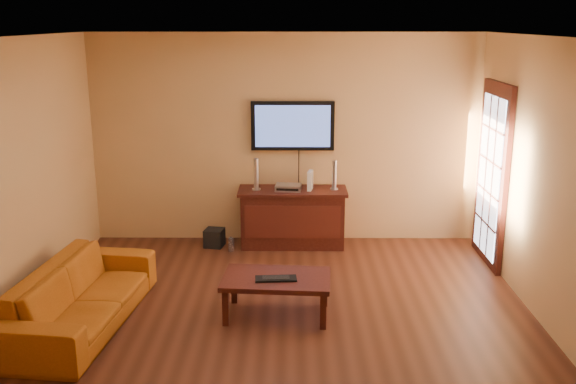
{
  "coord_description": "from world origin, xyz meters",
  "views": [
    {
      "loc": [
        0.09,
        -5.68,
        2.85
      ],
      "look_at": [
        0.05,
        0.8,
        1.1
      ],
      "focal_mm": 40.0,
      "sensor_mm": 36.0,
      "label": 1
    }
  ],
  "objects_px": {
    "game_console": "(310,180)",
    "keyboard": "(276,278)",
    "av_receiver": "(288,187)",
    "subwoofer": "(214,238)",
    "media_console": "(293,217)",
    "television": "(293,126)",
    "speaker_right": "(334,176)",
    "coffee_table": "(277,282)",
    "speaker_left": "(256,176)",
    "sofa": "(81,286)",
    "bottle": "(231,245)"
  },
  "relations": [
    {
      "from": "speaker_left",
      "to": "av_receiver",
      "type": "relative_size",
      "value": 1.26
    },
    {
      "from": "coffee_table",
      "to": "speaker_right",
      "type": "xyz_separation_m",
      "value": [
        0.69,
        2.07,
        0.57
      ]
    },
    {
      "from": "speaker_left",
      "to": "game_console",
      "type": "xyz_separation_m",
      "value": [
        0.69,
        0.01,
        -0.06
      ]
    },
    {
      "from": "television",
      "to": "keyboard",
      "type": "distance_m",
      "value": 2.6
    },
    {
      "from": "media_console",
      "to": "speaker_right",
      "type": "xyz_separation_m",
      "value": [
        0.53,
        0.01,
        0.54
      ]
    },
    {
      "from": "bottle",
      "to": "keyboard",
      "type": "relative_size",
      "value": 0.48
    },
    {
      "from": "television",
      "to": "coffee_table",
      "type": "xyz_separation_m",
      "value": [
        -0.16,
        -2.28,
        -1.18
      ]
    },
    {
      "from": "keyboard",
      "to": "bottle",
      "type": "bearing_deg",
      "value": 108.29
    },
    {
      "from": "av_receiver",
      "to": "television",
      "type": "bearing_deg",
      "value": 83.67
    },
    {
      "from": "sofa",
      "to": "speaker_right",
      "type": "bearing_deg",
      "value": -41.9
    },
    {
      "from": "media_console",
      "to": "keyboard",
      "type": "bearing_deg",
      "value": -94.36
    },
    {
      "from": "speaker_left",
      "to": "bottle",
      "type": "relative_size",
      "value": 2.07
    },
    {
      "from": "speaker_left",
      "to": "game_console",
      "type": "height_order",
      "value": "speaker_left"
    },
    {
      "from": "av_receiver",
      "to": "subwoofer",
      "type": "bearing_deg",
      "value": -172.3
    },
    {
      "from": "subwoofer",
      "to": "bottle",
      "type": "xyz_separation_m",
      "value": [
        0.23,
        -0.19,
        -0.02
      ]
    },
    {
      "from": "game_console",
      "to": "keyboard",
      "type": "bearing_deg",
      "value": -89.71
    },
    {
      "from": "bottle",
      "to": "game_console",
      "type": "bearing_deg",
      "value": 13.8
    },
    {
      "from": "media_console",
      "to": "coffee_table",
      "type": "height_order",
      "value": "media_console"
    },
    {
      "from": "television",
      "to": "game_console",
      "type": "height_order",
      "value": "television"
    },
    {
      "from": "television",
      "to": "coffee_table",
      "type": "relative_size",
      "value": 0.97
    },
    {
      "from": "coffee_table",
      "to": "keyboard",
      "type": "bearing_deg",
      "value": -93.85
    },
    {
      "from": "av_receiver",
      "to": "subwoofer",
      "type": "relative_size",
      "value": 1.4
    },
    {
      "from": "av_receiver",
      "to": "game_console",
      "type": "distance_m",
      "value": 0.29
    },
    {
      "from": "coffee_table",
      "to": "speaker_right",
      "type": "distance_m",
      "value": 2.25
    },
    {
      "from": "television",
      "to": "subwoofer",
      "type": "distance_m",
      "value": 1.76
    },
    {
      "from": "coffee_table",
      "to": "av_receiver",
      "type": "distance_m",
      "value": 2.08
    },
    {
      "from": "speaker_right",
      "to": "keyboard",
      "type": "relative_size",
      "value": 0.92
    },
    {
      "from": "speaker_right",
      "to": "game_console",
      "type": "relative_size",
      "value": 1.55
    },
    {
      "from": "television",
      "to": "media_console",
      "type": "bearing_deg",
      "value": -90.0
    },
    {
      "from": "subwoofer",
      "to": "av_receiver",
      "type": "bearing_deg",
      "value": 12.58
    },
    {
      "from": "coffee_table",
      "to": "television",
      "type": "bearing_deg",
      "value": 86.05
    },
    {
      "from": "subwoofer",
      "to": "keyboard",
      "type": "xyz_separation_m",
      "value": [
        0.85,
        -2.06,
        0.3
      ]
    },
    {
      "from": "sofa",
      "to": "speaker_left",
      "type": "height_order",
      "value": "speaker_left"
    },
    {
      "from": "sofa",
      "to": "coffee_table",
      "type": "bearing_deg",
      "value": -77.36
    },
    {
      "from": "coffee_table",
      "to": "keyboard",
      "type": "height_order",
      "value": "keyboard"
    },
    {
      "from": "speaker_left",
      "to": "subwoofer",
      "type": "height_order",
      "value": "speaker_left"
    },
    {
      "from": "television",
      "to": "bottle",
      "type": "xyz_separation_m",
      "value": [
        -0.78,
        -0.48,
        -1.44
      ]
    },
    {
      "from": "media_console",
      "to": "coffee_table",
      "type": "bearing_deg",
      "value": -94.38
    },
    {
      "from": "coffee_table",
      "to": "game_console",
      "type": "bearing_deg",
      "value": 79.48
    },
    {
      "from": "media_console",
      "to": "bottle",
      "type": "xyz_separation_m",
      "value": [
        -0.78,
        -0.25,
        -0.28
      ]
    },
    {
      "from": "coffee_table",
      "to": "speaker_right",
      "type": "height_order",
      "value": "speaker_right"
    },
    {
      "from": "av_receiver",
      "to": "subwoofer",
      "type": "distance_m",
      "value": 1.17
    },
    {
      "from": "keyboard",
      "to": "media_console",
      "type": "bearing_deg",
      "value": 85.64
    },
    {
      "from": "speaker_right",
      "to": "subwoofer",
      "type": "bearing_deg",
      "value": -177.3
    },
    {
      "from": "television",
      "to": "speaker_left",
      "type": "bearing_deg",
      "value": -152.86
    },
    {
      "from": "game_console",
      "to": "keyboard",
      "type": "height_order",
      "value": "game_console"
    },
    {
      "from": "media_console",
      "to": "television",
      "type": "bearing_deg",
      "value": 90.0
    },
    {
      "from": "speaker_right",
      "to": "game_console",
      "type": "height_order",
      "value": "speaker_right"
    },
    {
      "from": "media_console",
      "to": "speaker_left",
      "type": "relative_size",
      "value": 3.41
    },
    {
      "from": "media_console",
      "to": "game_console",
      "type": "bearing_deg",
      "value": -1.55
    }
  ]
}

